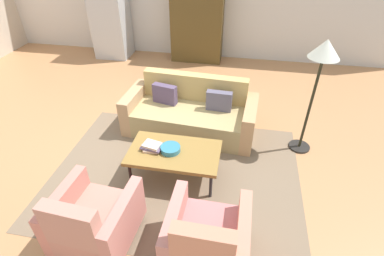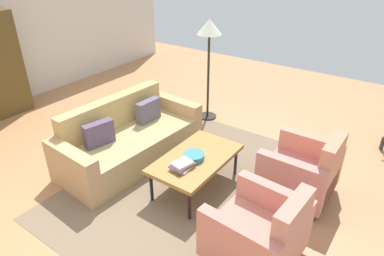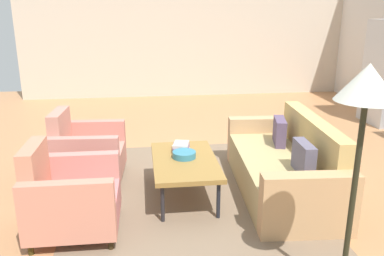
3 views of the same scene
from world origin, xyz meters
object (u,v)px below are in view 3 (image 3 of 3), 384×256
Objects in this scene: armchair_left at (84,154)px; couch at (287,167)px; floor_lamp at (365,107)px; book_stack at (181,147)px; armchair_right at (67,199)px; coffee_table at (185,162)px; fruit_bowl at (184,155)px.

couch is at bearing 79.34° from armchair_left.
book_stack is at bearing -154.72° from floor_lamp.
armchair_left is 1.20m from armchair_right.
coffee_table is 1.32m from armchair_left.
book_stack is at bearing -178.29° from coffee_table.
coffee_table is 0.70× the size of floor_lamp.
couch is at bearing 89.73° from coffee_table.
book_stack is 2.47m from floor_lamp.
couch is 2.43m from armchair_left.
couch is 8.28× the size of fruit_bowl.
fruit_bowl is at bearing -180.00° from coffee_table.
book_stack is at bearing -177.96° from fruit_bowl.
coffee_table is at bearing -151.38° from floor_lamp.
floor_lamp is at bearing 45.82° from armchair_left.
armchair_right is 2.67m from floor_lamp.
floor_lamp is (1.81, 0.96, 0.96)m from fruit_bowl.
armchair_left is at bearing -138.06° from floor_lamp.
fruit_bowl is at bearing 2.04° from book_stack.
fruit_bowl is (-0.05, -0.00, 0.07)m from coffee_table.
coffee_table is 0.09m from fruit_bowl.
armchair_left is at bearing -115.52° from fruit_bowl.
book_stack is at bearing 79.73° from couch.
book_stack is (0.31, 1.16, 0.15)m from armchair_left.
fruit_bowl is at bearing 68.36° from armchair_left.
couch is 1.25× the size of floor_lamp.
floor_lamp reaches higher than coffee_table.
couch is at bearing 87.42° from fruit_bowl.
fruit_bowl reaches higher than coffee_table.
armchair_left and armchair_right have the same top height.
couch reaches higher than book_stack.
book_stack reaches higher than fruit_bowl.
armchair_left is at bearing -105.06° from book_stack.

